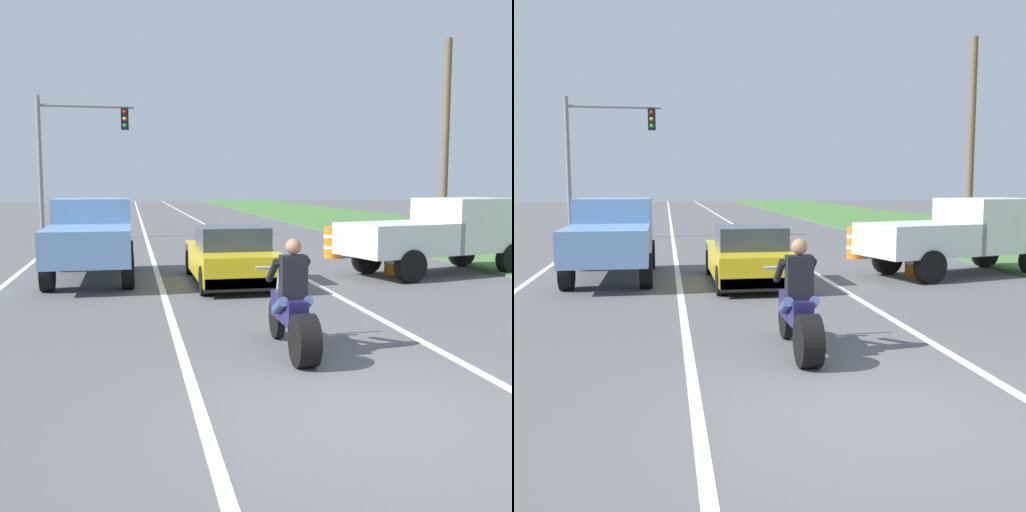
% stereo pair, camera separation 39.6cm
% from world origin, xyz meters
% --- Properties ---
extents(ground_plane, '(160.00, 160.00, 0.00)m').
position_xyz_m(ground_plane, '(0.00, 0.00, 0.00)').
color(ground_plane, '#565659').
extents(lane_stripe_left_solid, '(0.14, 120.00, 0.01)m').
position_xyz_m(lane_stripe_left_solid, '(-5.40, 20.00, 0.00)').
color(lane_stripe_left_solid, white).
rests_on(lane_stripe_left_solid, ground).
extents(lane_stripe_right_solid, '(0.14, 120.00, 0.01)m').
position_xyz_m(lane_stripe_right_solid, '(1.80, 20.00, 0.00)').
color(lane_stripe_right_solid, white).
rests_on(lane_stripe_right_solid, ground).
extents(lane_stripe_centre_dashed, '(0.14, 120.00, 0.01)m').
position_xyz_m(lane_stripe_centre_dashed, '(-1.80, 20.00, 0.00)').
color(lane_stripe_centre_dashed, white).
rests_on(lane_stripe_centre_dashed, ground).
extents(grass_verge_right, '(10.00, 120.00, 0.06)m').
position_xyz_m(grass_verge_right, '(11.92, 20.00, 0.03)').
color(grass_verge_right, '#477538').
rests_on(grass_verge_right, ground).
extents(motorcycle_with_rider, '(0.70, 2.21, 1.62)m').
position_xyz_m(motorcycle_with_rider, '(-0.29, 2.46, 0.59)').
color(motorcycle_with_rider, black).
rests_on(motorcycle_with_rider, ground).
extents(sports_car_yellow, '(1.84, 4.30, 1.37)m').
position_xyz_m(sports_car_yellow, '(-0.13, 8.80, 0.63)').
color(sports_car_yellow, yellow).
rests_on(sports_car_yellow, ground).
extents(pickup_truck_left_lane_light_blue, '(2.02, 4.80, 1.98)m').
position_xyz_m(pickup_truck_left_lane_light_blue, '(-3.41, 10.09, 1.11)').
color(pickup_truck_left_lane_light_blue, '#6B93C6').
rests_on(pickup_truck_left_lane_light_blue, ground).
extents(pickup_truck_right_shoulder_white, '(5.14, 3.14, 1.98)m').
position_xyz_m(pickup_truck_right_shoulder_white, '(5.43, 9.28, 1.11)').
color(pickup_truck_right_shoulder_white, silver).
rests_on(pickup_truck_right_shoulder_white, ground).
extents(traffic_light_mast_near, '(4.01, 0.34, 6.00)m').
position_xyz_m(traffic_light_mast_near, '(-4.92, 21.86, 3.96)').
color(traffic_light_mast_near, gray).
rests_on(traffic_light_mast_near, ground).
extents(utility_pole_roadside, '(0.24, 0.24, 7.14)m').
position_xyz_m(utility_pole_roadside, '(7.99, 13.82, 3.57)').
color(utility_pole_roadside, brown).
rests_on(utility_pole_roadside, ground).
extents(construction_barrel_nearest, '(0.58, 0.58, 1.00)m').
position_xyz_m(construction_barrel_nearest, '(4.31, 9.39, 0.50)').
color(construction_barrel_nearest, orange).
rests_on(construction_barrel_nearest, ground).
extents(construction_barrel_mid, '(0.58, 0.58, 1.00)m').
position_xyz_m(construction_barrel_mid, '(3.87, 13.21, 0.50)').
color(construction_barrel_mid, orange).
rests_on(construction_barrel_mid, ground).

